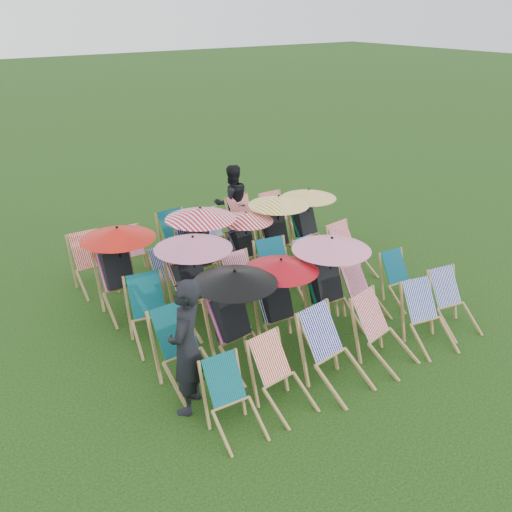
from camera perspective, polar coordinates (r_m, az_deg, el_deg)
ground at (r=9.64m, az=0.91°, el=-5.08°), size 100.00×100.00×0.00m
deckchair_0 at (r=6.89m, az=-2.23°, el=-14.27°), size 0.61×0.81×0.85m
deckchair_1 at (r=7.24m, az=2.70°, el=-11.96°), size 0.66×0.86×0.88m
deckchair_2 at (r=7.63m, az=8.01°, el=-9.52°), size 0.78×1.01×1.01m
deckchair_3 at (r=8.25m, az=12.79°, el=-7.38°), size 0.80×0.98×0.95m
deckchair_4 at (r=8.81m, az=16.96°, el=-5.89°), size 0.75×0.93×0.91m
deckchair_5 at (r=9.36m, az=19.24°, el=-4.41°), size 0.71×0.90×0.88m
deckchair_6 at (r=7.65m, az=-7.05°, el=-9.42°), size 0.71×0.95×1.00m
deckchair_7 at (r=7.87m, az=-1.85°, el=-6.15°), size 1.17×1.25×1.39m
deckchair_8 at (r=8.37m, az=2.59°, el=-4.54°), size 1.10×1.16×1.31m
deckchair_9 at (r=8.85m, az=7.59°, el=-2.58°), size 1.21×1.26×1.44m
deckchair_10 at (r=9.35m, az=10.82°, el=-3.57°), size 0.63×0.83×0.85m
deckchair_11 at (r=9.93m, az=14.50°, el=-2.32°), size 0.61×0.80×0.82m
deckchair_12 at (r=8.60m, az=-10.38°, el=-5.69°), size 0.78×0.98×0.96m
deckchair_13 at (r=8.87m, az=-6.00°, el=-2.43°), size 1.21×1.29×1.43m
deckchair_14 at (r=9.24m, az=-0.82°, el=-3.13°), size 0.66×0.90×0.94m
deckchair_15 at (r=9.65m, az=2.40°, el=-1.76°), size 0.79×1.00×0.98m
deckchair_16 at (r=10.15m, az=6.10°, el=-0.95°), size 0.66×0.85×0.85m
deckchair_17 at (r=10.67m, az=9.59°, el=0.42°), size 0.72×0.94×0.95m
deckchair_18 at (r=9.45m, az=-13.40°, el=-1.29°), size 1.20×1.26×1.43m
deckchair_19 at (r=9.80m, az=-8.54°, el=-2.06°), size 0.60×0.81×0.85m
deckchair_20 at (r=9.99m, az=-5.44°, el=0.83°), size 1.23×1.29×1.46m
deckchair_21 at (r=10.50m, az=-0.79°, el=1.29°), size 1.00×1.09×1.19m
deckchair_22 at (r=10.84m, az=2.32°, el=2.57°), size 1.16×1.21×1.37m
deckchair_23 at (r=11.46m, az=5.37°, el=3.53°), size 1.10×1.17×1.31m
deckchair_24 at (r=10.45m, az=-16.02°, el=-0.75°), size 0.64×0.89×0.95m
deckchair_25 at (r=10.82m, az=-11.97°, el=0.29°), size 0.58×0.80×0.85m
deckchair_26 at (r=11.10m, az=-7.44°, el=1.62°), size 0.70×0.94×0.99m
deckchair_27 at (r=11.47m, az=-4.10°, el=2.23°), size 0.58×0.81×0.87m
deckchair_28 at (r=11.79m, az=-0.45°, el=3.31°), size 0.84×1.05×1.03m
deckchair_29 at (r=12.26m, az=2.42°, el=3.90°), size 0.63×0.88×0.94m
person_left at (r=7.01m, az=-6.98°, el=-9.01°), size 0.76×0.76×1.78m
person_rear at (r=12.11m, az=-2.44°, el=5.37°), size 0.87×0.72×1.63m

